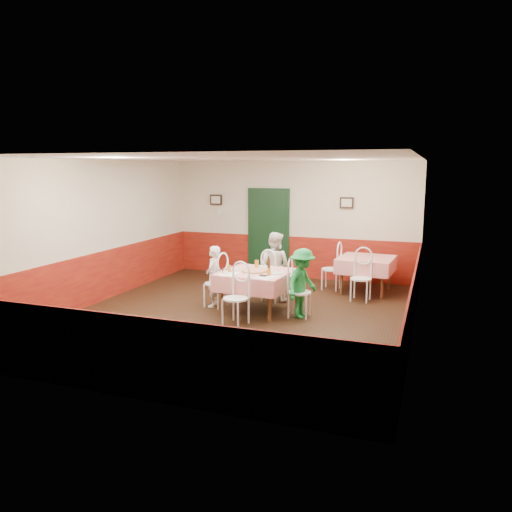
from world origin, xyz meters
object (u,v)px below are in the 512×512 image
(chair_far, at_px, (273,279))
(chair_second_b, at_px, (361,279))
(main_table, at_px, (256,292))
(chair_near, at_px, (236,299))
(diner_right, at_px, (302,283))
(chair_right, at_px, (299,292))
(glass_c, at_px, (257,264))
(chair_second_a, at_px, (331,269))
(wallet, at_px, (263,276))
(second_table, at_px, (366,275))
(diner_far, at_px, (274,266))
(pizza, at_px, (254,271))
(diner_left, at_px, (213,276))
(beer_bottle, at_px, (269,263))
(chair_left, at_px, (216,284))
(glass_a, at_px, (229,269))
(glass_b, at_px, (269,272))

(chair_far, height_order, chair_second_b, same)
(chair_second_b, bearing_deg, main_table, -135.75)
(chair_near, height_order, diner_right, diner_right)
(chair_right, xyz_separation_m, glass_c, (-0.97, 0.45, 0.38))
(chair_second_a, distance_m, wallet, 2.65)
(second_table, relative_size, diner_far, 0.81)
(pizza, bearing_deg, chair_second_a, 65.87)
(chair_near, xyz_separation_m, diner_left, (-0.83, 0.92, 0.14))
(chair_near, distance_m, beer_bottle, 1.32)
(chair_left, bearing_deg, diner_left, -84.27)
(glass_c, height_order, wallet, glass_c)
(chair_right, bearing_deg, diner_right, -97.00)
(chair_second_b, height_order, wallet, chair_second_b)
(glass_a, bearing_deg, chair_left, 144.94)
(wallet, relative_size, diner_right, 0.09)
(chair_second_a, bearing_deg, glass_c, -26.88)
(chair_second_a, height_order, glass_b, chair_second_a)
(chair_left, distance_m, pizza, 0.89)
(second_table, xyz_separation_m, diner_far, (-1.65, -1.29, 0.32))
(chair_far, bearing_deg, diner_right, 149.21)
(beer_bottle, bearing_deg, diner_right, -30.40)
(beer_bottle, distance_m, diner_right, 0.94)
(chair_far, xyz_separation_m, chair_second_a, (0.91, 1.34, 0.00))
(chair_left, xyz_separation_m, chair_right, (1.70, -0.13, 0.00))
(diner_left, bearing_deg, beer_bottle, 101.89)
(pizza, relative_size, wallet, 4.20)
(chair_right, distance_m, glass_c, 1.14)
(glass_a, bearing_deg, chair_near, -59.02)
(chair_right, relative_size, diner_far, 0.65)
(chair_near, xyz_separation_m, glass_c, (-0.06, 1.23, 0.38))
(main_table, height_order, diner_far, diner_far)
(chair_left, bearing_deg, chair_far, 140.73)
(pizza, bearing_deg, diner_far, 84.45)
(glass_a, relative_size, diner_far, 0.09)
(main_table, xyz_separation_m, chair_second_b, (1.72, 1.44, 0.08))
(beer_bottle, xyz_separation_m, diner_far, (-0.05, 0.51, -0.17))
(chair_right, bearing_deg, wallet, 112.33)
(pizza, xyz_separation_m, diner_right, (0.92, -0.04, -0.15))
(pizza, distance_m, diner_right, 0.93)
(chair_near, height_order, wallet, chair_near)
(chair_right, xyz_separation_m, wallet, (-0.59, -0.28, 0.32))
(glass_c, height_order, diner_right, diner_right)
(chair_second_a, distance_m, chair_second_b, 1.06)
(pizza, height_order, beer_bottle, beer_bottle)
(glass_b, relative_size, diner_right, 0.10)
(beer_bottle, height_order, diner_right, diner_right)
(chair_second_a, relative_size, diner_far, 0.65)
(chair_left, relative_size, glass_c, 6.54)
(pizza, distance_m, beer_bottle, 0.45)
(glass_b, height_order, wallet, glass_b)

